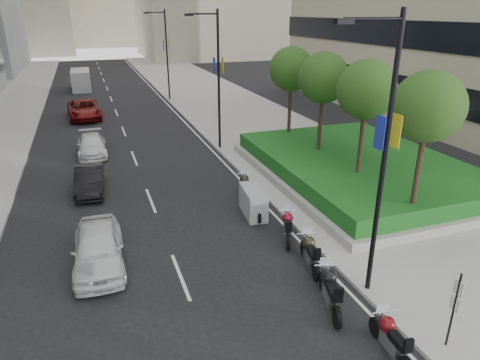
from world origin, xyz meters
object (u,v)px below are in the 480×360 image
lamp_post_0 (381,150)px  car_c (92,145)px  motorcycle_5 (253,202)px  motorcycle_3 (310,252)px  motorcycle_6 (244,186)px  motorcycle_4 (287,226)px  car_a (98,248)px  car_d (84,109)px  parking_sign (454,307)px  delivery_van (81,81)px  motorcycle_1 (390,338)px  motorcycle_2 (330,290)px  lamp_post_1 (216,74)px  lamp_post_2 (165,51)px  car_b (89,180)px

lamp_post_0 → car_c: bearing=113.4°
motorcycle_5 → lamp_post_0: bearing=-162.2°
motorcycle_3 → motorcycle_6: (-0.02, 6.94, -0.04)m
motorcycle_3 → motorcycle_4: (0.13, 2.16, -0.03)m
car_a → car_d: size_ratio=0.78×
parking_sign → motorcycle_6: bearing=97.9°
delivery_van → motorcycle_1: bearing=-80.4°
motorcycle_1 → motorcycle_2: 2.41m
lamp_post_1 → car_a: lamp_post_1 is taller
motorcycle_6 → delivery_van: bearing=31.5°
motorcycle_1 → motorcycle_5: (-0.38, 9.40, 0.07)m
motorcycle_5 → car_d: (-7.07, 22.94, 0.15)m
lamp_post_1 → car_a: size_ratio=2.02×
lamp_post_2 → motorcycle_5: size_ratio=4.00×
motorcycle_1 → motorcycle_3: (0.01, 4.64, 0.03)m
lamp_post_2 → motorcycle_1: size_ratio=4.15×
parking_sign → motorcycle_6: (-1.66, 11.94, -0.88)m
motorcycle_3 → car_c: 18.23m
motorcycle_5 → car_d: 24.01m
motorcycle_2 → car_a: car_a is taller
lamp_post_1 → car_d: bearing=123.6°
parking_sign → motorcycle_2: parking_sign is taller
motorcycle_5 → car_c: bearing=35.7°
lamp_post_0 → car_b: size_ratio=2.27×
car_a → car_c: car_a is taller
lamp_post_1 → motorcycle_2: lamp_post_1 is taller
motorcycle_3 → motorcycle_4: motorcycle_3 is taller
delivery_van → motorcycle_5: bearing=-78.8°
motorcycle_6 → car_d: (-7.43, 20.77, 0.22)m
lamp_post_2 → lamp_post_0: bearing=-90.0°
parking_sign → lamp_post_2: bearing=91.0°
lamp_post_0 → motorcycle_1: 5.30m
lamp_post_0 → motorcycle_2: size_ratio=3.74×
parking_sign → motorcycle_4: (-1.51, 7.17, -0.87)m
motorcycle_4 → car_a: bearing=108.7°
car_c → parking_sign: bearing=-67.9°
lamp_post_2 → motorcycle_2: (-1.49, -35.27, -4.41)m
lamp_post_0 → lamp_post_1: 17.00m
motorcycle_3 → motorcycle_5: (-0.39, 4.76, 0.03)m
lamp_post_1 → motorcycle_4: size_ratio=4.35×
motorcycle_2 → car_c: (-6.64, 19.05, -0.02)m
lamp_post_0 → motorcycle_4: lamp_post_0 is taller
car_c → delivery_van: (-0.36, 26.16, 0.44)m
car_a → car_b: 7.53m
lamp_post_1 → motorcycle_1: lamp_post_1 is taller
car_d → car_b: bearing=-93.5°
car_d → delivery_van: delivery_van is taller
lamp_post_1 → delivery_van: (-8.49, 27.94, -3.99)m
motorcycle_2 → motorcycle_4: 4.49m
motorcycle_2 → car_a: bearing=70.6°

